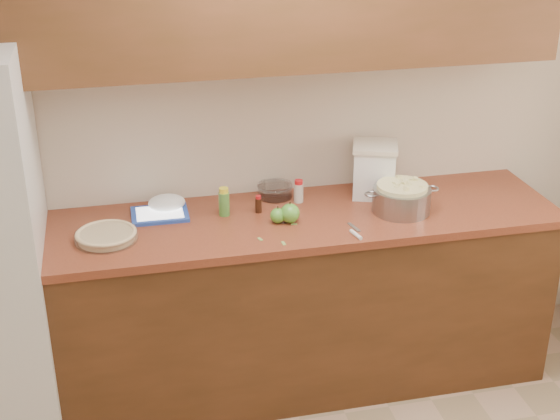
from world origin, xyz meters
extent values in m
plane|color=beige|center=(0.00, 1.80, 1.30)|extent=(3.60, 0.00, 3.60)
cube|color=#552F18|center=(0.00, 1.48, 0.44)|extent=(2.60, 0.65, 0.88)
cube|color=#974729|center=(0.00, 1.48, 0.90)|extent=(2.64, 0.68, 0.04)
cylinder|color=silver|center=(-0.82, 1.41, 0.94)|extent=(0.28, 0.28, 0.04)
cylinder|color=#D2B985|center=(-0.82, 1.41, 0.94)|extent=(0.25, 0.25, 0.03)
torus|color=#D2B985|center=(-0.82, 1.41, 0.95)|extent=(0.27, 0.27, 0.02)
cylinder|color=gray|center=(0.56, 1.41, 0.98)|extent=(0.28, 0.28, 0.12)
torus|color=gray|center=(0.41, 1.41, 1.02)|extent=(0.07, 0.07, 0.01)
torus|color=gray|center=(0.71, 1.41, 1.02)|extent=(0.07, 0.07, 0.01)
cylinder|color=beige|center=(0.56, 1.41, 1.00)|extent=(0.24, 0.24, 0.13)
cube|color=white|center=(0.50, 1.64, 1.04)|extent=(0.25, 0.25, 0.24)
cube|color=beige|center=(0.50, 1.64, 1.18)|extent=(0.27, 0.27, 0.02)
cube|color=#2343A8|center=(-0.57, 1.61, 0.93)|extent=(0.27, 0.20, 0.02)
cube|color=white|center=(-0.57, 1.61, 0.94)|extent=(0.22, 0.16, 0.00)
cube|color=gray|center=(0.29, 1.29, 0.92)|extent=(0.04, 0.10, 0.00)
cylinder|color=white|center=(0.27, 1.20, 0.93)|extent=(0.04, 0.09, 0.02)
cylinder|color=#4C8C38|center=(-0.27, 1.56, 0.98)|extent=(0.05, 0.05, 0.11)
cylinder|color=yellow|center=(-0.27, 1.56, 1.05)|extent=(0.04, 0.04, 0.02)
cylinder|color=beige|center=(0.11, 1.63, 0.97)|extent=(0.05, 0.05, 0.09)
cylinder|color=red|center=(0.11, 1.63, 1.02)|extent=(0.04, 0.04, 0.02)
cylinder|color=black|center=(-0.11, 1.55, 0.96)|extent=(0.03, 0.03, 0.07)
cylinder|color=red|center=(-0.11, 1.55, 1.00)|extent=(0.03, 0.03, 0.01)
cylinder|color=silver|center=(0.01, 1.71, 0.95)|extent=(0.17, 0.17, 0.06)
torus|color=silver|center=(0.01, 1.71, 0.98)|extent=(0.18, 0.18, 0.01)
ellipsoid|color=white|center=(-0.53, 1.68, 0.96)|extent=(0.22, 0.20, 0.07)
sphere|color=#509B31|center=(-0.04, 1.42, 0.96)|extent=(0.07, 0.07, 0.07)
cylinder|color=#3F2D19|center=(-0.04, 1.42, 1.00)|extent=(0.01, 0.01, 0.01)
sphere|color=#509B31|center=(0.01, 1.41, 0.97)|extent=(0.09, 0.09, 0.09)
cylinder|color=#3F2D19|center=(0.01, 1.41, 1.02)|extent=(0.01, 0.01, 0.01)
cube|color=#86AB53|center=(-0.16, 1.27, 0.92)|extent=(0.02, 0.04, 0.00)
cube|color=#86AB53|center=(-0.06, 1.20, 0.92)|extent=(0.02, 0.04, 0.00)
cube|color=#86AB53|center=(0.03, 1.38, 0.92)|extent=(0.03, 0.02, 0.00)
camera|label=1|loc=(-0.76, -1.76, 2.47)|focal=50.00mm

